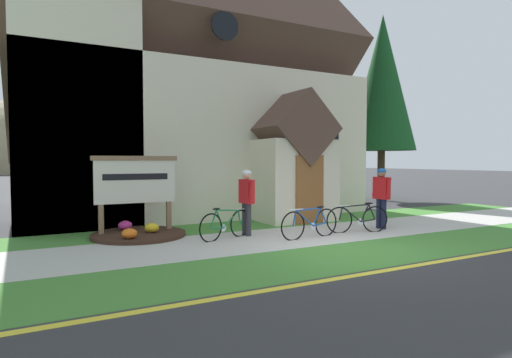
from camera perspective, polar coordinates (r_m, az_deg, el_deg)
ground at (r=12.78m, az=0.34°, el=-6.19°), size 140.00×140.00×0.00m
sidewalk_slab at (r=10.55m, az=2.72°, el=-8.04°), size 32.00×2.58×0.01m
grass_verge at (r=8.65m, az=10.78°, el=-10.44°), size 32.00×2.11×0.01m
church_lawn at (r=12.48m, az=-2.51°, el=-6.39°), size 24.00×1.87×0.01m
curb_paint_stripe at (r=7.78m, az=16.46°, el=-12.00°), size 28.00×0.16×0.01m
church_building at (r=17.24m, az=-11.51°, el=11.86°), size 12.18×11.08×12.97m
church_sign at (r=11.28m, az=-16.09°, el=-0.45°), size 2.18×0.13×2.06m
flower_bed at (r=11.12m, az=-15.74°, el=-7.22°), size 2.35×2.35×0.34m
bicycle_green at (r=10.38m, az=-4.13°, el=-6.19°), size 1.62×0.58×0.82m
bicycle_white at (r=11.61m, az=13.68°, el=-5.28°), size 1.67×0.57×0.83m
bicycle_red at (r=10.57m, az=7.40°, el=-5.99°), size 1.80×0.20×0.81m
cyclist_in_blue_jersey at (r=10.74m, az=-1.30°, el=-2.49°), size 0.29×0.79×1.70m
cyclist_in_white_jersey at (r=12.32m, az=16.75°, el=-1.88°), size 0.29×0.74×1.72m
roadside_conifer at (r=21.46m, az=16.83°, el=12.38°), size 3.21×3.21×8.91m
distant_hill at (r=85.02m, az=-18.45°, el=1.12°), size 73.05×44.59×27.85m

